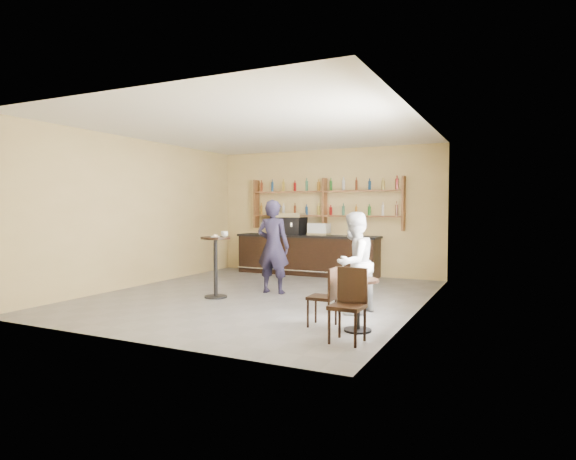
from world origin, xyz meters
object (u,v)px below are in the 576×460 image
at_px(man_main, 273,247).
at_px(patron_second, 354,263).
at_px(espresso_machine, 290,224).
at_px(pastry_case, 319,229).
at_px(pedestal_table, 216,267).
at_px(bar_counter, 307,255).
at_px(cafe_table, 358,305).
at_px(chair_south, 347,306).
at_px(chair_west, 322,297).

bearing_deg(man_main, patron_second, 148.85).
xyz_separation_m(espresso_machine, pastry_case, (0.82, 0.00, -0.13)).
height_order(pedestal_table, patron_second, patron_second).
bearing_deg(bar_counter, espresso_machine, 180.00).
distance_m(espresso_machine, cafe_table, 6.01).
xyz_separation_m(espresso_machine, pedestal_table, (0.19, -3.66, -0.71)).
distance_m(bar_counter, chair_south, 6.23).
height_order(pastry_case, man_main, man_main).
height_order(bar_counter, pastry_case, pastry_case).
xyz_separation_m(pastry_case, pedestal_table, (-0.63, -3.66, -0.59)).
distance_m(pedestal_table, chair_south, 3.72).
distance_m(man_main, patron_second, 2.32).
bearing_deg(cafe_table, man_main, 138.66).
bearing_deg(pedestal_table, espresso_machine, 92.93).
distance_m(bar_counter, chair_west, 5.38).
relative_size(espresso_machine, patron_second, 0.48).
height_order(espresso_machine, chair_west, espresso_machine).
xyz_separation_m(pedestal_table, patron_second, (2.79, -0.19, 0.24)).
bearing_deg(espresso_machine, pastry_case, 2.69).
bearing_deg(man_main, bar_counter, -83.48).
xyz_separation_m(espresso_machine, cafe_table, (3.38, -4.89, -0.93)).
bearing_deg(patron_second, chair_south, 30.44).
relative_size(pedestal_table, chair_west, 1.35).
bearing_deg(bar_counter, patron_second, -57.07).
bearing_deg(man_main, chair_south, 129.32).
bearing_deg(pastry_case, pedestal_table, -107.55).
bearing_deg(espresso_machine, man_main, -68.37).
bearing_deg(espresso_machine, chair_south, -55.33).
xyz_separation_m(chair_south, patron_second, (-0.45, 1.64, 0.35)).
bearing_deg(chair_south, chair_west, 135.14).
relative_size(espresso_machine, chair_south, 0.83).
bearing_deg(man_main, pastry_case, -90.32).
relative_size(man_main, chair_west, 2.18).
distance_m(pedestal_table, patron_second, 2.81).
height_order(pedestal_table, chair_south, pedestal_table).
height_order(pastry_case, chair_west, pastry_case).
relative_size(espresso_machine, man_main, 0.42).
distance_m(espresso_machine, chair_south, 6.52).
height_order(cafe_table, patron_second, patron_second).
bearing_deg(chair_west, pastry_case, -159.03).
relative_size(cafe_table, patron_second, 0.44).
relative_size(bar_counter, cafe_table, 5.14).
height_order(chair_south, patron_second, patron_second).
xyz_separation_m(espresso_machine, chair_south, (3.43, -5.49, -0.82)).
relative_size(chair_west, chair_south, 0.91).
bearing_deg(chair_west, chair_south, 41.17).
relative_size(pastry_case, man_main, 0.27).
relative_size(espresso_machine, pedestal_table, 0.68).
bearing_deg(chair_west, espresso_machine, -151.25).
xyz_separation_m(espresso_machine, patron_second, (2.98, -3.85, -0.47)).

